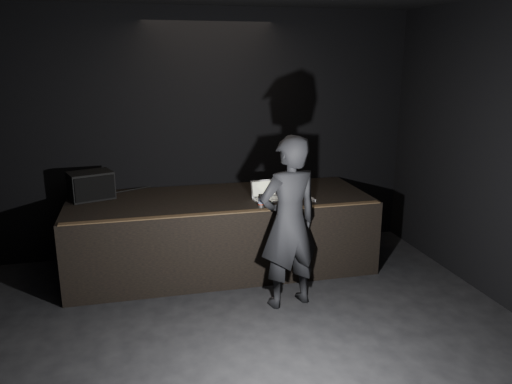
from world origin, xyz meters
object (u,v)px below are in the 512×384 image
object	(u,v)px
laptop	(266,195)
beer_can	(261,201)
stage_monitor	(91,185)
stage_riser	(221,233)
person	(289,223)

from	to	relation	value
laptop	beer_can	world-z (taller)	laptop
stage_monitor	laptop	world-z (taller)	stage_monitor
stage_riser	person	world-z (taller)	person
laptop	stage_monitor	bearing A→B (deg)	158.24
stage_riser	stage_monitor	xyz separation A→B (m)	(-1.67, 0.34, 0.68)
stage_riser	person	xyz separation A→B (m)	(0.58, -1.25, 0.50)
beer_can	stage_riser	bearing A→B (deg)	124.96
stage_riser	laptop	world-z (taller)	laptop
stage_monitor	stage_riser	bearing A→B (deg)	-30.70
stage_monitor	laptop	size ratio (longest dim) A/B	1.66
laptop	beer_can	xyz separation A→B (m)	(-0.16, -0.36, 0.02)
stage_riser	person	size ratio (longest dim) A/B	1.99
stage_monitor	person	size ratio (longest dim) A/B	0.32
stage_monitor	person	distance (m)	2.75
stage_monitor	laptop	bearing A→B (deg)	-33.47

